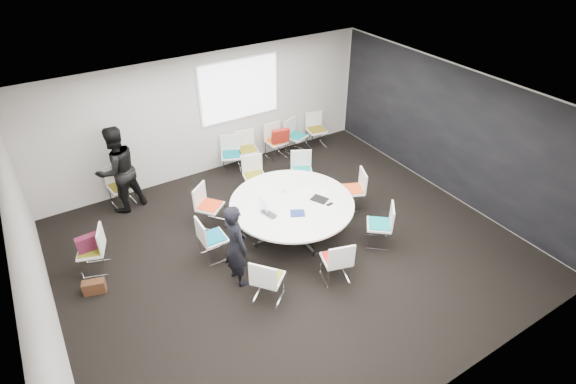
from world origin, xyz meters
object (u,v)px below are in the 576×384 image
chair_ring_c (255,183)px  cup (283,190)px  laptop (270,213)px  chair_back_c (276,148)px  chair_ring_e (213,245)px  chair_ring_h (379,232)px  chair_ring_b (302,178)px  person_back (118,170)px  chair_ring_f (268,286)px  chair_back_e (316,136)px  chair_person_back (122,193)px  maroon_bag (89,243)px  chair_ring_a (352,196)px  conference_table (292,210)px  chair_back_d (296,142)px  chair_back_b (248,156)px  chair_spare_left (95,258)px  chair_ring_d (210,213)px  person_main (236,245)px  chair_ring_g (336,267)px  chair_back_a (232,161)px  brown_bag (94,287)px

chair_ring_c → cup: 1.31m
laptop → chair_back_c: bearing=-47.4°
chair_ring_e → laptop: chair_ring_e is taller
chair_ring_h → chair_ring_b: bearing=44.0°
chair_ring_e → chair_ring_c: bearing=131.4°
person_back → cup: person_back is taller
person_back → chair_ring_f: bearing=92.1°
chair_ring_c → chair_back_e: size_ratio=1.00×
chair_person_back → maroon_bag: bearing=52.9°
chair_ring_f → maroon_bag: (-2.27, 2.20, 0.34)m
chair_ring_a → chair_back_e: bearing=4.0°
conference_table → laptop: (-0.52, -0.09, 0.19)m
chair_ring_e → chair_back_d: bearing=127.0°
chair_back_c → chair_ring_e: bearing=40.3°
chair_back_b → chair_spare_left: (-3.97, -1.81, 0.00)m
chair_ring_d → person_main: size_ratio=0.56×
chair_back_d → maroon_bag: 5.66m
chair_back_e → chair_person_back: size_ratio=1.00×
chair_spare_left → chair_ring_c: bearing=-60.8°
chair_ring_a → chair_ring_b: same height
chair_person_back → cup: size_ratio=9.78×
chair_ring_g → chair_back_a: same height
chair_ring_g → cup: chair_ring_g is taller
chair_back_c → cup: 2.73m
chair_back_b → chair_back_c: (0.80, 0.00, 0.00)m
chair_ring_e → cup: (1.63, 0.23, 0.50)m
chair_ring_c → chair_back_e: bearing=-142.2°
chair_back_e → chair_person_back: bearing=12.0°
chair_ring_f → laptop: chair_ring_f is taller
chair_ring_a → chair_ring_f: 3.07m
chair_ring_c → brown_bag: chair_ring_c is taller
chair_ring_h → chair_person_back: 5.41m
chair_ring_d → chair_back_a: 2.08m
chair_ring_h → person_back: (-3.77, 3.71, 0.66)m
chair_back_e → chair_spare_left: 6.26m
chair_ring_a → chair_ring_b: 1.27m
maroon_bag → brown_bag: (-0.14, -0.56, -0.50)m
chair_ring_b → chair_back_c: bearing=-71.7°
chair_spare_left → person_back: 2.00m
chair_ring_h → chair_back_c: same height
chair_ring_a → conference_table: bearing=115.1°
chair_ring_c → chair_back_e: (2.44, 1.17, 0.00)m
conference_table → chair_ring_a: bearing=1.7°
chair_back_e → brown_bag: bearing=32.8°
chair_ring_a → chair_ring_b: size_ratio=1.00×
cup → brown_bag: cup is taller
chair_ring_d → person_back: 2.09m
chair_back_c → chair_back_d: (0.57, -0.02, 0.00)m
chair_back_a → chair_ring_h: bearing=130.0°
chair_spare_left → cup: size_ratio=9.78×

